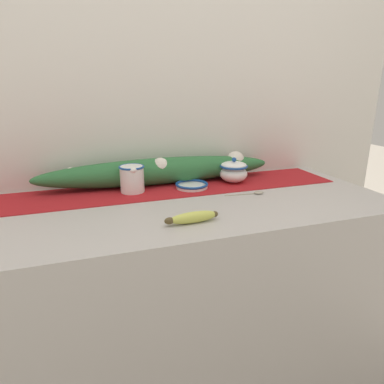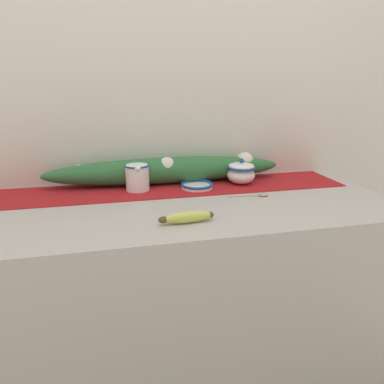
# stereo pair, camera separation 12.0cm
# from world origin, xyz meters

# --- Properties ---
(countertop) EXTENTS (1.59, 0.65, 0.89)m
(countertop) POSITION_xyz_m (0.00, 0.00, 0.44)
(countertop) COLOR #B7B2AD
(countertop) RESTS_ON ground_plane
(back_wall) EXTENTS (2.39, 0.04, 2.40)m
(back_wall) POSITION_xyz_m (0.00, 0.34, 1.20)
(back_wall) COLOR silver
(back_wall) RESTS_ON ground_plane
(table_runner) EXTENTS (1.46, 0.26, 0.00)m
(table_runner) POSITION_xyz_m (0.00, 0.18, 0.89)
(table_runner) COLOR #A8191E
(table_runner) RESTS_ON countertop
(cream_pitcher) EXTENTS (0.10, 0.12, 0.11)m
(cream_pitcher) POSITION_xyz_m (-0.13, 0.18, 0.95)
(cream_pitcher) COLOR white
(cream_pitcher) RESTS_ON countertop
(sugar_bowl) EXTENTS (0.12, 0.12, 0.11)m
(sugar_bowl) POSITION_xyz_m (0.31, 0.18, 0.94)
(sugar_bowl) COLOR white
(sugar_bowl) RESTS_ON countertop
(small_dish) EXTENTS (0.14, 0.14, 0.02)m
(small_dish) POSITION_xyz_m (0.11, 0.16, 0.90)
(small_dish) COLOR white
(small_dish) RESTS_ON countertop
(banana) EXTENTS (0.18, 0.04, 0.04)m
(banana) POSITION_xyz_m (-0.01, -0.19, 0.91)
(banana) COLOR #CCD156
(banana) RESTS_ON countertop
(spoon) EXTENTS (0.16, 0.03, 0.01)m
(spoon) POSITION_xyz_m (0.33, 0.01, 0.89)
(spoon) COLOR #A89E89
(spoon) RESTS_ON countertop
(poinsettia_garland) EXTENTS (1.02, 0.12, 0.12)m
(poinsettia_garland) POSITION_xyz_m (0.01, 0.26, 0.95)
(poinsettia_garland) COLOR #2D6B38
(poinsettia_garland) RESTS_ON countertop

